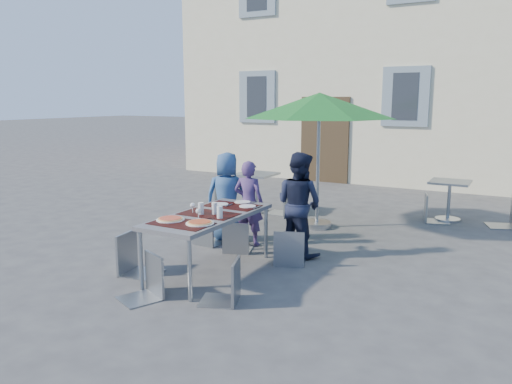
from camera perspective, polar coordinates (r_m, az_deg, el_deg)
The scene contains 23 objects.
ground at distance 5.85m, azimuth -1.03°, elevation -10.93°, with size 90.00×90.00×0.00m, color #404042.
building at distance 16.65m, azimuth 20.41°, elevation 19.31°, with size 13.60×8.20×11.10m.
dining_table at distance 6.18m, azimuth -5.42°, elevation -3.02°, with size 0.80×1.85×0.76m.
pizza_near_left at distance 5.89m, azimuth -9.76°, elevation -3.06°, with size 0.33×0.33×0.03m.
pizza_near_right at distance 5.68m, azimuth -6.43°, elevation -3.50°, with size 0.32×0.32×0.03m.
glassware at distance 6.05m, azimuth -5.46°, elevation -2.02°, with size 0.52×0.37×0.15m.
place_settings at distance 6.67m, azimuth -2.20°, elevation -1.38°, with size 0.64×0.49×0.01m.
child_0 at distance 7.61m, azimuth -3.33°, elevation -0.53°, with size 0.66×0.43×1.36m, color #325589.
child_1 at distance 7.36m, azimuth -0.83°, elevation -1.29°, with size 0.46×0.30×1.26m, color #4D356D.
child_2 at distance 6.90m, azimuth 4.92°, elevation -1.37°, with size 0.70×0.40×1.44m, color #171C33.
chair_0 at distance 7.40m, azimuth -5.70°, elevation -2.19°, with size 0.42×0.42×0.89m.
chair_1 at distance 7.01m, azimuth -2.23°, elevation -3.05°, with size 0.48×0.49×0.85m.
chair_2 at distance 6.49m, azimuth 3.89°, elevation -3.91°, with size 0.51×0.51×0.90m.
chair_3 at distance 6.34m, azimuth -13.90°, elevation -4.09°, with size 0.50×0.50×0.97m.
chair_4 at distance 5.31m, azimuth -3.34°, elevation -7.27°, with size 0.51×0.51×0.89m.
chair_5 at distance 5.55m, azimuth -12.52°, elevation -6.62°, with size 0.53×0.53×0.91m.
patio_umbrella at distance 8.30m, azimuth 7.25°, elevation 9.67°, with size 2.52×2.52×2.25m.
cafe_table_0 at distance 9.56m, azimuth 0.02°, elevation 0.76°, with size 0.70×0.70×0.75m.
bg_chair_l_0 at distance 9.87m, azimuth -3.68°, elevation 1.08°, with size 0.43×0.42×0.89m.
bg_chair_r_0 at distance 9.35m, azimuth 3.24°, elevation 0.88°, with size 0.44×0.43×0.97m.
cafe_table_1 at distance 9.51m, azimuth 21.22°, elevation -0.23°, with size 0.67×0.67×0.72m.
bg_chair_l_1 at distance 9.30m, azimuth 19.55°, elevation 0.06°, with size 0.51×0.50×0.93m.
bg_chair_r_1 at distance 9.41m, azimuth 27.12°, elevation -0.03°, with size 0.58×0.58×1.02m.
Camera 1 is at (2.73, -4.70, 2.14)m, focal length 35.00 mm.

